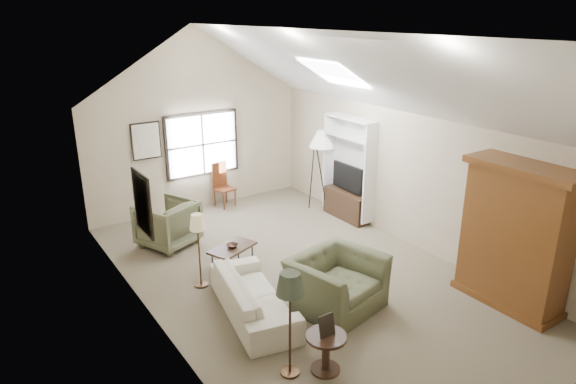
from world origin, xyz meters
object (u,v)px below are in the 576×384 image
side_table (326,353)px  side_chair (225,185)px  coffee_table (233,258)px  armoire (516,236)px  armchair_near (336,283)px  armchair_far (167,224)px  sofa (254,296)px

side_table → side_chair: size_ratio=0.51×
side_chair → coffee_table: bearing=-125.9°
armoire → armchair_near: armoire is taller
side_chair → side_table: bearing=-116.5°
armoire → armchair_far: size_ratio=2.28×
armoire → side_table: (-3.31, 0.28, -0.84)m
armchair_near → armchair_far: armchair_far is taller
sofa → coffee_table: bearing=-4.5°
armchair_far → side_table: size_ratio=1.89×
armchair_near → sofa: bearing=141.9°
sofa → armchair_far: (-0.17, 2.96, 0.14)m
side_table → side_chair: bearing=74.7°
coffee_table → sofa: bearing=-105.9°
side_table → sofa: bearing=93.6°
armoire → side_table: 3.42m
armoire → coffee_table: 4.54m
coffee_table → side_table: 3.03m
armoire → sofa: (-3.41, 1.88, -0.80)m
armoire → side_chair: bearing=105.6°
sofa → side_chair: side_chair is taller
armchair_far → coffee_table: size_ratio=1.17×
armoire → armchair_near: size_ratio=1.73×
armoire → armchair_near: 2.74m
armchair_near → side_table: (-1.02, -1.07, -0.16)m
side_table → armchair_near: bearing=46.2°
armchair_near → side_table: 1.48m
armoire → sofa: bearing=151.2°
armchair_near → side_chair: (0.58, 4.76, 0.09)m
armchair_near → coffee_table: size_ratio=1.55×
armchair_far → sofa: bearing=69.6°
sofa → armchair_near: (1.12, -0.53, 0.12)m
coffee_table → armoire: bearing=-47.6°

